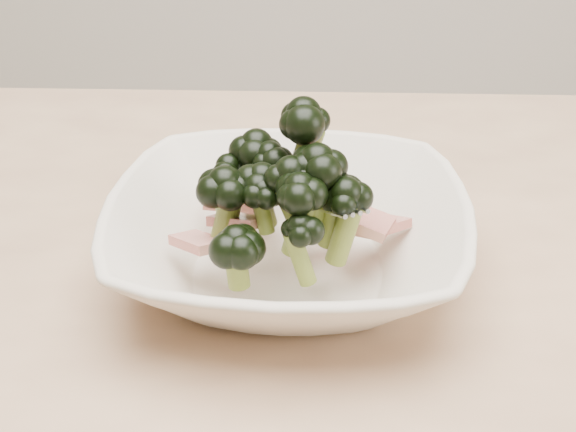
% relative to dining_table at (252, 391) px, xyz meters
% --- Properties ---
extents(dining_table, '(1.20, 0.80, 0.75)m').
position_rel_dining_table_xyz_m(dining_table, '(0.00, 0.00, 0.00)').
color(dining_table, tan).
rests_on(dining_table, ground).
extents(broccoli_dish, '(0.27, 0.27, 0.14)m').
position_rel_dining_table_xyz_m(broccoli_dish, '(0.03, 0.02, 0.14)').
color(broccoli_dish, beige).
rests_on(broccoli_dish, dining_table).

